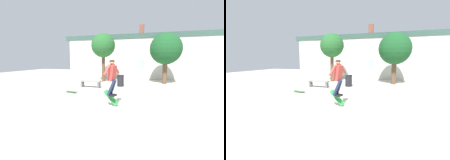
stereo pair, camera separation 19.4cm
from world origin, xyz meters
TOP-DOWN VIEW (x-y plane):
  - ground_plane at (0.00, 0.00)m, footprint 40.00×40.00m
  - building_backdrop at (0.00, 9.69)m, footprint 15.62×0.52m
  - tree_right at (2.47, 7.07)m, footprint 2.46×2.46m
  - tree_left at (-2.68, 7.04)m, footprint 2.08×2.08m
  - park_bench at (-2.58, 3.99)m, footprint 1.50×0.44m
  - trash_bin at (-0.68, 5.04)m, footprint 0.52×0.52m
  - skater at (0.03, 0.27)m, footprint 0.42×1.22m
  - skateboard_flipping at (-0.05, 0.36)m, footprint 0.67×0.17m
  - skateboard_resting at (-3.00, 2.16)m, footprint 0.80×0.29m

SIDE VIEW (x-z plane):
  - ground_plane at x=0.00m, z-range 0.00..0.00m
  - skateboard_resting at x=-3.00m, z-range 0.03..0.11m
  - park_bench at x=-2.58m, z-range 0.10..0.60m
  - skateboard_flipping at x=-0.05m, z-range 0.01..0.72m
  - trash_bin at x=-0.68m, z-range 0.02..0.85m
  - skater at x=0.03m, z-range 0.61..2.09m
  - building_backdrop at x=0.00m, z-range -0.33..4.93m
  - tree_right at x=2.47m, z-range 0.74..4.74m
  - tree_left at x=-2.68m, z-range 1.01..5.19m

